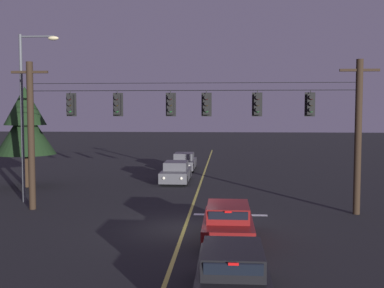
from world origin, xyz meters
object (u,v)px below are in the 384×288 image
traffic_light_right_inner (206,104)px  street_lamp_corner (27,103)px  car_waiting_second_near (233,275)px  car_waiting_near_lane (228,223)px  traffic_light_rightmost (257,104)px  traffic_light_far_right (310,104)px  traffic_light_leftmost (70,105)px  car_oncoming_lead (176,173)px  tree_verge_near (25,124)px  car_oncoming_trailing (184,162)px  traffic_light_centre (170,104)px  traffic_light_left_inner (117,104)px

traffic_light_right_inner → street_lamp_corner: bearing=169.5°
car_waiting_second_near → car_waiting_near_lane: bearing=90.9°
street_lamp_corner → traffic_light_right_inner: bearing=-10.5°
traffic_light_rightmost → traffic_light_far_right: same height
car_waiting_near_lane → car_waiting_second_near: size_ratio=1.00×
traffic_light_leftmost → car_oncoming_lead: traffic_light_leftmost is taller
car_oncoming_lead → tree_verge_near: (-9.20, -2.79, 3.35)m
traffic_light_leftmost → tree_verge_near: tree_verge_near is taller
car_oncoming_lead → traffic_light_rightmost: bearing=-62.9°
traffic_light_rightmost → car_waiting_near_lane: traffic_light_rightmost is taller
traffic_light_rightmost → tree_verge_near: tree_verge_near is taller
traffic_light_right_inner → car_oncoming_trailing: 16.85m
traffic_light_centre → car_waiting_second_near: (2.80, -10.51, -4.46)m
traffic_light_centre → traffic_light_leftmost: bearing=180.0°
traffic_light_far_right → traffic_light_centre: bearing=180.0°
traffic_light_far_right → car_oncoming_lead: traffic_light_far_right is taller
traffic_light_leftmost → traffic_light_left_inner: size_ratio=1.00×
traffic_light_centre → car_oncoming_lead: 10.41m
traffic_light_left_inner → car_oncoming_trailing: traffic_light_left_inner is taller
traffic_light_rightmost → car_oncoming_trailing: 17.36m
traffic_light_left_inner → street_lamp_corner: 5.45m
traffic_light_rightmost → traffic_light_right_inner: bearing=180.0°
traffic_light_right_inner → tree_verge_near: 13.42m
traffic_light_left_inner → traffic_light_rightmost: (6.62, 0.00, 0.00)m
car_oncoming_lead → tree_verge_near: tree_verge_near is taller
traffic_light_far_right → car_waiting_near_lane: 7.69m
traffic_light_centre → car_oncoming_lead: bearing=94.5°
car_oncoming_trailing → traffic_light_rightmost: bearing=-73.2°
traffic_light_right_inner → traffic_light_far_right: (4.81, 0.00, 0.00)m
traffic_light_leftmost → traffic_light_centre: bearing=0.0°
street_lamp_corner → tree_verge_near: 5.47m
car_waiting_near_lane → traffic_light_left_inner: bearing=136.6°
traffic_light_right_inner → traffic_light_far_right: bearing=0.0°
traffic_light_leftmost → traffic_light_right_inner: bearing=0.0°
traffic_light_leftmost → traffic_light_rightmost: same height
car_waiting_second_near → tree_verge_near: 21.59m
traffic_light_rightmost → car_oncoming_lead: bearing=117.1°
car_oncoming_lead → tree_verge_near: 10.18m
car_waiting_second_near → street_lamp_corner: bearing=130.6°
car_oncoming_lead → traffic_light_left_inner: bearing=-100.9°
traffic_light_leftmost → street_lamp_corner: size_ratio=0.14×
traffic_light_rightmost → car_oncoming_trailing: traffic_light_rightmost is taller
traffic_light_leftmost → traffic_light_right_inner: same height
traffic_light_leftmost → traffic_light_rightmost: size_ratio=1.00×
car_oncoming_trailing → traffic_light_leftmost: bearing=-104.1°
traffic_light_centre → traffic_light_far_right: 6.51m
traffic_light_right_inner → tree_verge_near: (-11.64, 6.59, -1.11)m
car_oncoming_trailing → tree_verge_near: size_ratio=0.70×
traffic_light_far_right → car_oncoming_trailing: bearing=114.4°
traffic_light_far_right → car_oncoming_trailing: (-7.30, 16.06, -4.46)m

